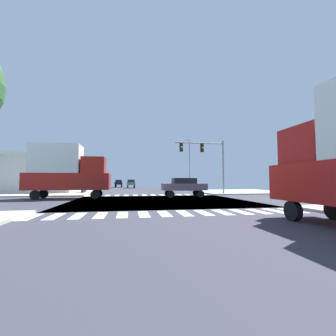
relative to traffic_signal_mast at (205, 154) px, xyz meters
The scene contains 12 objects.
ground 10.61m from the traffic_signal_mast, 131.87° to the right, with size 90.00×90.00×0.05m.
sidewalk_corner_ne 9.52m from the traffic_signal_mast, 36.52° to the left, with size 12.00×12.00×0.14m.
sidewalk_corner_nw 20.49m from the traffic_signal_mast, 165.66° to the left, with size 12.00×12.00×0.14m.
crosswalk_near 16.49m from the traffic_signal_mast, 114.61° to the right, with size 13.50×2.00×0.01m.
crosswalk_far 8.10m from the traffic_signal_mast, behind, with size 13.50×2.00×0.01m.
traffic_signal_mast is the anchor object (origin of this frame).
street_lamp 11.80m from the traffic_signal_mast, 84.67° to the left, with size 1.78×0.32×8.61m.
bank_building 24.47m from the traffic_signal_mast, 161.48° to the left, with size 16.11×7.89×5.03m.
box_truck_nearside_1 14.98m from the traffic_signal_mast, 166.10° to the right, with size 7.20×2.40×4.85m.
sedan_farside_1 34.83m from the traffic_signal_mast, 109.09° to the left, with size 1.80×4.30×1.88m.
sedan_leading_3 6.12m from the traffic_signal_mast, 133.89° to the right, with size 4.30×1.80×1.88m.
sedan_trailing_4 27.79m from the traffic_signal_mast, 107.59° to the left, with size 1.80×4.30×1.88m.
Camera 1 is at (-2.46, -18.29, 1.60)m, focal length 24.20 mm.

